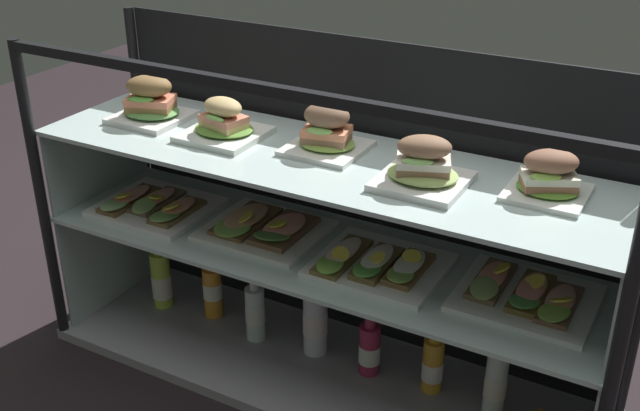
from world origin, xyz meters
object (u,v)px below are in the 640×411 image
Objects in this scene: plated_roll_sandwich_left_of_center at (423,168)px; juice_bottle_back_left at (213,289)px; juice_bottle_near_post at (496,382)px; plated_roll_sandwich_far_right at (223,124)px; juice_bottle_front_middle at (315,321)px; juice_bottle_back_right at (161,280)px; juice_bottle_front_fourth at (433,363)px; plated_roll_sandwich_right_of_center at (549,178)px; open_sandwich_tray_mid_left at (264,227)px; juice_bottle_front_second at (255,312)px; open_sandwich_tray_center at (377,264)px; open_sandwich_tray_far_left at (525,295)px; open_sandwich_tray_left_of_center at (154,205)px; juice_bottle_back_center at (370,348)px; plated_roll_sandwich_near_right_corner at (150,104)px; plated_roll_sandwich_far_left at (327,133)px.

plated_roll_sandwich_left_of_center reaches higher than juice_bottle_back_left.
plated_roll_sandwich_left_of_center is at bearing -159.16° from juice_bottle_near_post.
juice_bottle_front_middle is at bearing 14.42° from plated_roll_sandwich_far_right.
juice_bottle_back_right reaches higher than juice_bottle_front_fourth.
juice_bottle_front_middle is at bearing 179.44° from plated_roll_sandwich_right_of_center.
plated_roll_sandwich_far_right is 0.63× the size of open_sandwich_tray_mid_left.
open_sandwich_tray_center is at bearing -7.30° from juice_bottle_front_second.
plated_roll_sandwich_far_right reaches higher than open_sandwich_tray_far_left.
open_sandwich_tray_mid_left is 0.39m from juice_bottle_back_left.
juice_bottle_front_fourth is at bearing 169.10° from open_sandwich_tray_far_left.
open_sandwich_tray_far_left is at bearing -0.83° from juice_bottle_front_second.
juice_bottle_near_post is (0.67, 0.04, -0.30)m from open_sandwich_tray_mid_left.
open_sandwich_tray_far_left reaches higher than juice_bottle_front_second.
juice_bottle_front_second is at bearing 11.67° from open_sandwich_tray_left_of_center.
plated_roll_sandwich_right_of_center is 0.98m from juice_bottle_front_second.
juice_bottle_back_center is at bearing 6.94° from plated_roll_sandwich_far_right.
juice_bottle_back_left is (-0.96, 0.02, -0.59)m from plated_roll_sandwich_right_of_center.
juice_bottle_back_right reaches higher than juice_bottle_back_left.
plated_roll_sandwich_near_right_corner is at bearing -155.54° from juice_bottle_back_left.
juice_bottle_back_right is 1.05× the size of juice_bottle_back_left.
open_sandwich_tray_mid_left reaches higher than juice_bottle_front_fourth.
plated_roll_sandwich_near_right_corner is 0.81× the size of juice_bottle_back_right.
plated_roll_sandwich_near_right_corner is at bearing 179.34° from open_sandwich_tray_mid_left.
open_sandwich_tray_left_of_center is at bearing -173.68° from juice_bottle_front_fourth.
open_sandwich_tray_mid_left is (-0.17, -0.04, -0.29)m from plated_roll_sandwich_far_left.
open_sandwich_tray_center is 0.51m from juice_bottle_front_second.
juice_bottle_front_fourth is at bearing 6.32° from open_sandwich_tray_left_of_center.
juice_bottle_back_center is (-0.15, 0.08, -0.60)m from plated_roll_sandwich_left_of_center.
plated_roll_sandwich_far_left is at bearing -13.71° from juice_bottle_front_middle.
juice_bottle_back_left reaches higher than juice_bottle_front_fourth.
juice_bottle_front_second reaches higher than juice_bottle_back_center.
open_sandwich_tray_center is at bearing -173.51° from open_sandwich_tray_far_left.
juice_bottle_front_fourth is (0.03, 0.09, -0.60)m from plated_roll_sandwich_left_of_center.
open_sandwich_tray_center is 1.43× the size of juice_bottle_front_second.
plated_roll_sandwich_far_left is at bearing 176.85° from open_sandwich_tray_far_left.
plated_roll_sandwich_right_of_center is at bearing 0.40° from plated_roll_sandwich_far_left.
plated_roll_sandwich_far_right is at bearing -173.76° from juice_bottle_front_fourth.
juice_bottle_front_second is at bearing -178.41° from juice_bottle_near_post.
plated_roll_sandwich_far_right is at bearing -173.06° from juice_bottle_back_center.
juice_bottle_back_center is at bearing -179.33° from plated_roll_sandwich_right_of_center.
juice_bottle_back_center is (0.55, -0.02, -0.01)m from juice_bottle_back_left.
juice_bottle_near_post is at bearing -1.14° from juice_bottle_back_left.
plated_roll_sandwich_far_left reaches higher than juice_bottle_near_post.
plated_roll_sandwich_near_right_corner is 0.78× the size of juice_bottle_near_post.
juice_bottle_back_left is 0.90m from juice_bottle_near_post.
plated_roll_sandwich_far_right is 0.57m from plated_roll_sandwich_left_of_center.
plated_roll_sandwich_near_right_corner is 0.53m from plated_roll_sandwich_far_left.
open_sandwich_tray_center reaches higher than juice_bottle_front_fourth.
open_sandwich_tray_mid_left is (-0.46, 0.04, -0.29)m from plated_roll_sandwich_left_of_center.
plated_roll_sandwich_left_of_center reaches higher than open_sandwich_tray_left_of_center.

